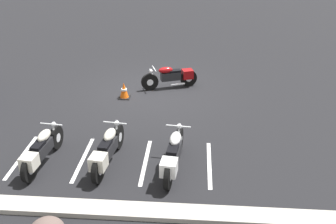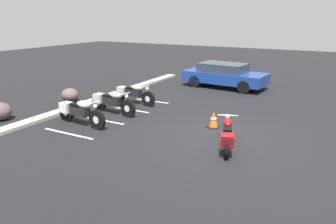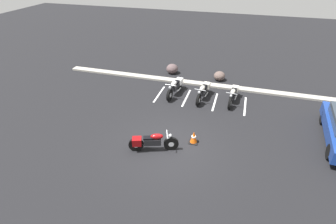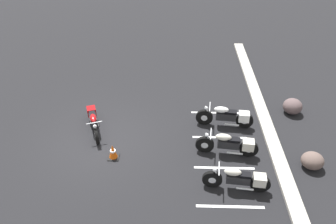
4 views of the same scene
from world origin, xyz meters
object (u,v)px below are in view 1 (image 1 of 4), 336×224
object	(u,v)px
parked_bike_1	(107,150)
traffic_cone	(124,91)
parked_bike_2	(41,150)
motorcycle_maroon_featured	(172,77)
parked_bike_0	(173,155)

from	to	relation	value
parked_bike_1	traffic_cone	size ratio (longest dim) A/B	3.94
parked_bike_2	traffic_cone	bearing A→B (deg)	-11.48
traffic_cone	motorcycle_maroon_featured	bearing A→B (deg)	-147.50
parked_bike_2	parked_bike_1	bearing A→B (deg)	-80.47
parked_bike_0	traffic_cone	bearing A→B (deg)	31.02
motorcycle_maroon_featured	parked_bike_1	xyz separation A→B (m)	(1.31, 5.21, 0.03)
parked_bike_0	parked_bike_1	size ratio (longest dim) A/B	1.02
traffic_cone	parked_bike_2	bearing A→B (deg)	72.57
parked_bike_2	traffic_cone	distance (m)	4.50
motorcycle_maroon_featured	traffic_cone	size ratio (longest dim) A/B	3.56
parked_bike_1	parked_bike_0	bearing A→B (deg)	-86.81
parked_bike_0	parked_bike_2	xyz separation A→B (m)	(3.33, 0.00, -0.03)
parked_bike_0	parked_bike_1	world-z (taller)	parked_bike_0
parked_bike_0	parked_bike_1	xyz separation A→B (m)	(1.67, -0.10, -0.01)
parked_bike_1	parked_bike_2	size ratio (longest dim) A/B	1.04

